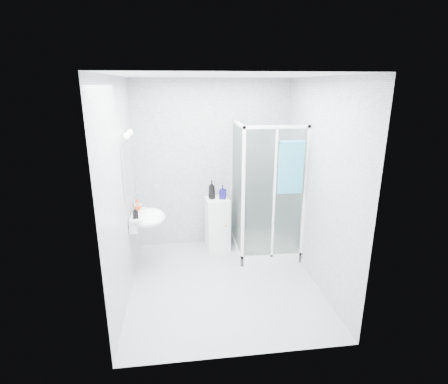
{
  "coord_description": "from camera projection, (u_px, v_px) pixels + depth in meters",
  "views": [
    {
      "loc": [
        -0.52,
        -4.0,
        2.51
      ],
      "look_at": [
        0.05,
        0.35,
        1.15
      ],
      "focal_mm": 28.0,
      "sensor_mm": 36.0,
      "label": 1
    }
  ],
  "objects": [
    {
      "name": "mirror",
      "position": [
        127.0,
        167.0,
        4.43
      ],
      "size": [
        0.02,
        0.6,
        0.7
      ],
      "primitive_type": "cube",
      "color": "white",
      "rests_on": "room"
    },
    {
      "name": "shampoo_bottle_a",
      "position": [
        212.0,
        190.0,
        5.29
      ],
      "size": [
        0.13,
        0.13,
        0.28
      ],
      "primitive_type": "imported",
      "rotation": [
        0.0,
        0.0,
        0.24
      ],
      "color": "black",
      "rests_on": "storage_cabinet"
    },
    {
      "name": "room",
      "position": [
        224.0,
        189.0,
        4.21
      ],
      "size": [
        2.4,
        2.6,
        2.6
      ],
      "color": "#B9BDC0",
      "rests_on": "ground"
    },
    {
      "name": "vanity_lights",
      "position": [
        128.0,
        134.0,
        4.31
      ],
      "size": [
        0.1,
        0.4,
        0.08
      ],
      "color": "silver",
      "rests_on": "room"
    },
    {
      "name": "soap_dispenser_orange",
      "position": [
        137.0,
        204.0,
        4.76
      ],
      "size": [
        0.13,
        0.13,
        0.15
      ],
      "primitive_type": "imported",
      "rotation": [
        0.0,
        0.0,
        -0.07
      ],
      "color": "red",
      "rests_on": "wall_basin"
    },
    {
      "name": "shower_enclosure",
      "position": [
        261.0,
        227.0,
        5.27
      ],
      "size": [
        0.9,
        0.95,
        2.0
      ],
      "color": "white",
      "rests_on": "ground"
    },
    {
      "name": "wall_basin",
      "position": [
        146.0,
        218.0,
        4.66
      ],
      "size": [
        0.46,
        0.56,
        0.35
      ],
      "color": "white",
      "rests_on": "ground"
    },
    {
      "name": "storage_cabinet",
      "position": [
        217.0,
        224.0,
        5.46
      ],
      "size": [
        0.38,
        0.39,
        0.83
      ],
      "rotation": [
        0.0,
        0.0,
        0.1
      ],
      "color": "white",
      "rests_on": "ground"
    },
    {
      "name": "soap_dispenser_black",
      "position": [
        135.0,
        213.0,
        4.45
      ],
      "size": [
        0.08,
        0.08,
        0.15
      ],
      "primitive_type": "imported",
      "rotation": [
        0.0,
        0.0,
        0.22
      ],
      "color": "black",
      "rests_on": "wall_basin"
    },
    {
      "name": "hand_towel",
      "position": [
        291.0,
        166.0,
        4.63
      ],
      "size": [
        0.34,
        0.05,
        0.72
      ],
      "color": "teal",
      "rests_on": "shower_enclosure"
    },
    {
      "name": "wall_hooks",
      "position": [
        197.0,
        146.0,
        5.28
      ],
      "size": [
        0.23,
        0.06,
        0.03
      ],
      "color": "silver",
      "rests_on": "room"
    },
    {
      "name": "shampoo_bottle_b",
      "position": [
        223.0,
        192.0,
        5.3
      ],
      "size": [
        0.12,
        0.12,
        0.21
      ],
      "primitive_type": "imported",
      "rotation": [
        0.0,
        0.0,
        -0.33
      ],
      "color": "#140E58",
      "rests_on": "storage_cabinet"
    }
  ]
}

